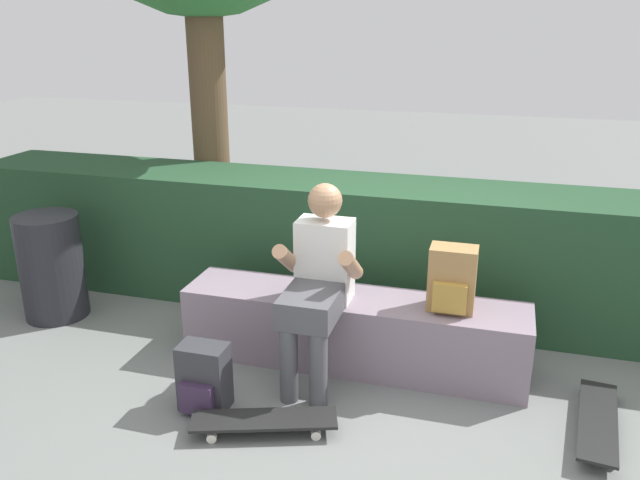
{
  "coord_description": "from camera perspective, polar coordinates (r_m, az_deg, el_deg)",
  "views": [
    {
      "loc": [
        0.84,
        -3.32,
        2.18
      ],
      "look_at": [
        -0.24,
        0.42,
        0.81
      ],
      "focal_mm": 36.24,
      "sensor_mm": 36.0,
      "label": 1
    }
  ],
  "objects": [
    {
      "name": "hedge_row",
      "position": [
        4.97,
        3.28,
        -0.48
      ],
      "size": [
        6.35,
        0.72,
        1.0
      ],
      "color": "#204228",
      "rests_on": "ground"
    },
    {
      "name": "skateboard_beside_bench",
      "position": [
        3.97,
        23.33,
        -14.45
      ],
      "size": [
        0.29,
        0.82,
        0.09
      ],
      "color": "black",
      "rests_on": "ground"
    },
    {
      "name": "bench_main",
      "position": [
        4.24,
        2.92,
        -7.96
      ],
      "size": [
        2.22,
        0.46,
        0.47
      ],
      "color": "gray",
      "rests_on": "ground"
    },
    {
      "name": "person_skater",
      "position": [
        3.91,
        -0.15,
        -3.44
      ],
      "size": [
        0.49,
        0.62,
        1.22
      ],
      "color": "white",
      "rests_on": "ground"
    },
    {
      "name": "backpack_on_ground",
      "position": [
        3.86,
        -10.23,
        -11.94
      ],
      "size": [
        0.28,
        0.23,
        0.4
      ],
      "color": "#333338",
      "rests_on": "ground"
    },
    {
      "name": "skateboard_near_person",
      "position": [
        3.68,
        -4.96,
        -15.59
      ],
      "size": [
        0.82,
        0.45,
        0.09
      ],
      "color": "black",
      "rests_on": "ground"
    },
    {
      "name": "trash_bin",
      "position": [
        5.23,
        -22.61,
        -2.17
      ],
      "size": [
        0.47,
        0.47,
        0.79
      ],
      "color": "#232328",
      "rests_on": "ground"
    },
    {
      "name": "ground_plane",
      "position": [
        4.06,
        1.69,
        -13.12
      ],
      "size": [
        24.0,
        24.0,
        0.0
      ],
      "primitive_type": "plane",
      "color": "slate"
    },
    {
      "name": "backpack_on_bench",
      "position": [
        3.97,
        11.58,
        -3.48
      ],
      "size": [
        0.28,
        0.23,
        0.4
      ],
      "color": "#A37A47",
      "rests_on": "bench_main"
    }
  ]
}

